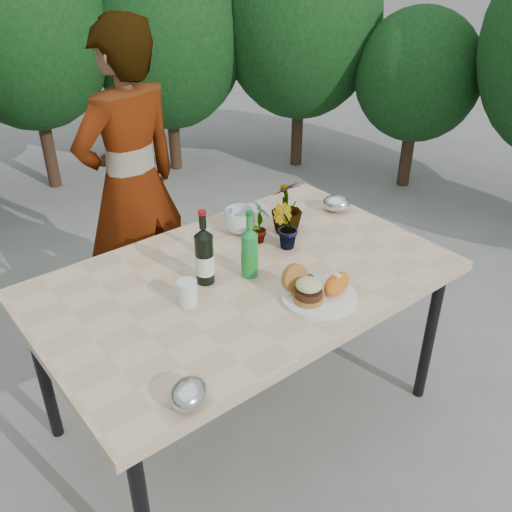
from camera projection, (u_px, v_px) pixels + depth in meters
ground at (245, 412)px, 2.62m from camera, size 80.00×80.00×0.00m
patio_table at (243, 288)px, 2.26m from camera, size 1.60×1.00×0.75m
shrub_hedge at (110, 75)px, 3.34m from camera, size 6.88×5.02×2.20m
dinner_plate at (319, 296)px, 2.10m from camera, size 0.28×0.28×0.01m
burger_stack at (305, 288)px, 2.06m from camera, size 0.11×0.16×0.11m
sweet_potato at (337, 284)px, 2.10m from camera, size 0.17×0.12×0.06m
grilled_veg at (305, 279)px, 2.16m from camera, size 0.08×0.05×0.03m
wine_bottle at (204, 257)px, 2.14m from camera, size 0.07×0.07×0.30m
sparkling_water at (250, 253)px, 2.19m from camera, size 0.07×0.07×0.28m
plastic_cup at (188, 293)px, 2.05m from camera, size 0.07×0.07×0.09m
seedling_left at (260, 221)px, 2.41m from camera, size 0.12×0.13×0.20m
seedling_mid at (285, 227)px, 2.38m from camera, size 0.13×0.14×0.19m
seedling_right at (287, 207)px, 2.48m from camera, size 0.15×0.15×0.24m
blue_bowl at (240, 221)px, 2.51m from camera, size 0.16×0.16×0.11m
foil_packet_left at (189, 393)px, 1.64m from camera, size 0.17×0.16×0.08m
foil_packet_right at (336, 203)px, 2.70m from camera, size 0.17×0.17×0.08m
person at (132, 186)px, 2.82m from camera, size 0.64×0.48×1.62m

